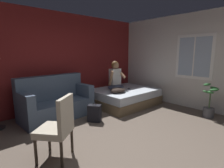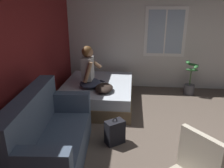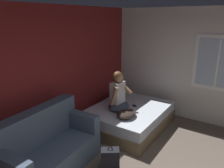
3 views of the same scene
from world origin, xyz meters
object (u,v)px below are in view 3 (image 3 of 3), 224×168
(person_seated, at_px, (118,95))
(backpack, at_px, (110,160))
(throw_pillow, at_px, (126,114))
(cell_phone, at_px, (134,106))
(bed, at_px, (129,117))
(couch, at_px, (48,149))

(person_seated, height_order, backpack, person_seated)
(throw_pillow, bearing_deg, person_seated, 56.61)
(person_seated, xyz_separation_m, cell_phone, (0.37, -0.21, -0.35))
(person_seated, bearing_deg, bed, -29.98)
(backpack, relative_size, throw_pillow, 0.95)
(throw_pillow, relative_size, cell_phone, 3.33)
(cell_phone, bearing_deg, throw_pillow, 49.79)
(bed, xyz_separation_m, throw_pillow, (-0.48, -0.21, 0.31))
(cell_phone, bearing_deg, person_seated, 7.39)
(bed, distance_m, person_seated, 0.66)
(person_seated, bearing_deg, backpack, -152.87)
(couch, bearing_deg, bed, -9.50)
(backpack, relative_size, cell_phone, 3.18)
(bed, bearing_deg, backpack, -161.40)
(throw_pillow, bearing_deg, backpack, -163.72)
(person_seated, height_order, throw_pillow, person_seated)
(throw_pillow, height_order, cell_phone, throw_pillow)
(person_seated, relative_size, cell_phone, 6.08)
(person_seated, bearing_deg, couch, 173.58)
(bed, bearing_deg, cell_phone, -29.41)
(bed, bearing_deg, couch, 170.50)
(bed, xyz_separation_m, backpack, (-1.52, -0.51, -0.04))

